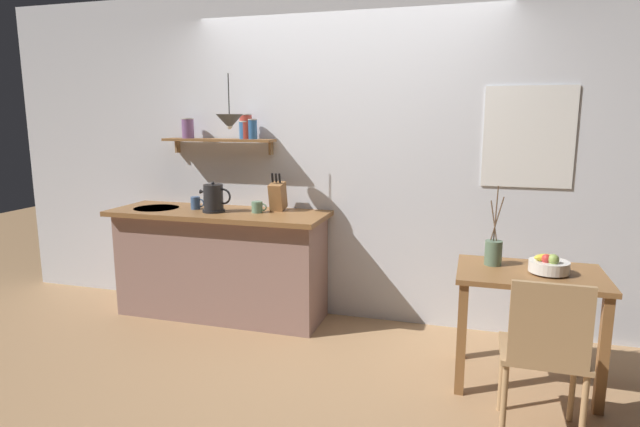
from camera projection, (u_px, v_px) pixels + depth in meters
name	position (u px, v px, depth m)	size (l,w,h in m)	color
ground_plane	(323.00, 344.00, 3.95)	(14.00, 14.00, 0.00)	#A87F56
back_wall	(370.00, 158.00, 4.25)	(6.80, 0.11, 2.70)	silver
kitchen_counter	(221.00, 263.00, 4.44)	(1.83, 0.63, 0.92)	gray
wall_shelf	(226.00, 133.00, 4.41)	(0.99, 0.20, 0.34)	brown
dining_table	(529.00, 294.00, 3.26)	(0.88, 0.61, 0.74)	brown
dining_chair_near	(545.00, 349.00, 2.69)	(0.44, 0.39, 0.89)	tan
fruit_bowl	(549.00, 265.00, 3.18)	(0.24, 0.24, 0.14)	silver
twig_vase	(493.00, 252.00, 3.37)	(0.11, 0.11, 0.52)	#567056
electric_kettle	(214.00, 198.00, 4.27)	(0.27, 0.18, 0.25)	black
knife_block	(278.00, 196.00, 4.33)	(0.11, 0.17, 0.32)	#9E6B3D
coffee_mug_by_sink	(196.00, 203.00, 4.41)	(0.12, 0.08, 0.11)	#3D5B89
coffee_mug_spare	(257.00, 207.00, 4.25)	(0.13, 0.09, 0.09)	slate
pendant_lamp	(230.00, 122.00, 4.04)	(0.21, 0.21, 0.42)	black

